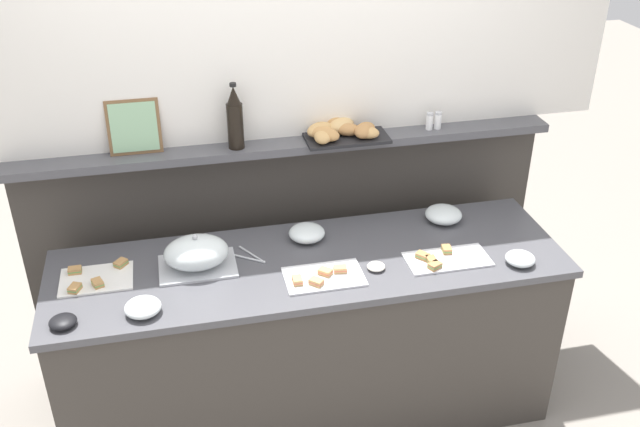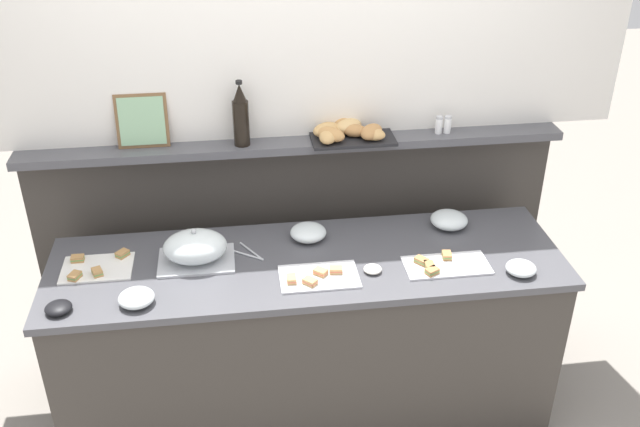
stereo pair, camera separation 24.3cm
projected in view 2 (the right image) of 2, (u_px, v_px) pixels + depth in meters
name	position (u px, v px, depth m)	size (l,w,h in m)	color
ground_plane	(297.00, 335.00, 4.21)	(12.00, 12.00, 0.00)	gray
buffet_counter	(308.00, 339.00, 3.46)	(2.33, 0.70, 0.92)	#3D3833
back_ledge_unit	(296.00, 243.00, 3.80)	(2.63, 0.22, 1.31)	#3D3833
sandwich_platter_front	(96.00, 267.00, 3.17)	(0.31, 0.22, 0.04)	white
sandwich_platter_rear	(443.00, 265.00, 3.19)	(0.38, 0.19, 0.04)	silver
sandwich_platter_side	(318.00, 276.00, 3.11)	(0.34, 0.21, 0.04)	silver
serving_cloche	(195.00, 248.00, 3.19)	(0.34, 0.24, 0.17)	#B7BABF
glass_bowl_large	(308.00, 233.00, 3.38)	(0.17, 0.17, 0.07)	silver
glass_bowl_medium	(136.00, 298.00, 2.94)	(0.15, 0.15, 0.06)	silver
glass_bowl_small	(449.00, 220.00, 3.48)	(0.18, 0.18, 0.07)	silver
glass_bowl_extra	(521.00, 269.00, 3.14)	(0.13, 0.13, 0.05)	silver
condiment_bowl_cream	(373.00, 269.00, 3.15)	(0.08, 0.08, 0.03)	silver
condiment_bowl_red	(58.00, 308.00, 2.90)	(0.11, 0.11, 0.04)	black
serving_tongs	(249.00, 253.00, 3.28)	(0.16, 0.16, 0.01)	#B7BABF
wine_bottle_dark	(241.00, 116.00, 3.32)	(0.08, 0.08, 0.32)	black
salt_shaker	(439.00, 125.00, 3.49)	(0.03, 0.03, 0.09)	white
pepper_shaker	(448.00, 124.00, 3.50)	(0.03, 0.03, 0.09)	white
bread_basket	(347.00, 131.00, 3.43)	(0.41, 0.28, 0.08)	black
framed_picture	(142.00, 121.00, 3.32)	(0.24, 0.06, 0.25)	brown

